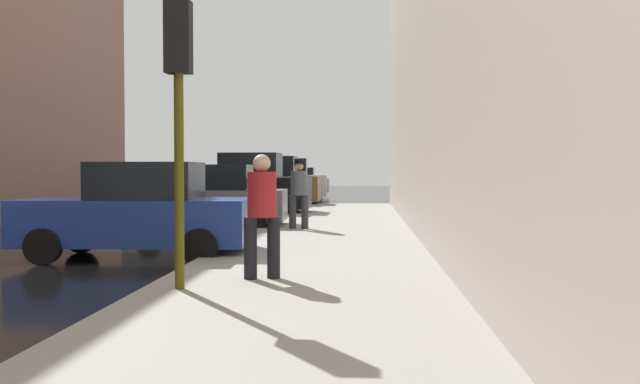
# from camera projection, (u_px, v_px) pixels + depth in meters

# --- Properties ---
(sidewalk) EXTENTS (4.00, 40.00, 0.15)m
(sidewalk) POSITION_uv_depth(u_px,v_px,m) (315.00, 264.00, 11.88)
(sidewalk) COLOR gray
(sidewalk) RESTS_ON ground_plane
(parked_blue_sedan) EXTENTS (4.25, 2.16, 1.79)m
(parked_blue_sedan) POSITION_uv_depth(u_px,v_px,m) (139.00, 213.00, 13.20)
(parked_blue_sedan) COLOR navy
(parked_blue_sedan) RESTS_ON ground_plane
(parked_gray_coupe) EXTENTS (4.26, 2.16, 1.79)m
(parked_gray_coupe) POSITION_uv_depth(u_px,v_px,m) (210.00, 199.00, 19.35)
(parked_gray_coupe) COLOR slate
(parked_gray_coupe) RESTS_ON ground_plane
(parked_black_suv) EXTENTS (4.66, 2.18, 2.25)m
(parked_black_suv) POSITION_uv_depth(u_px,v_px,m) (247.00, 187.00, 25.48)
(parked_black_suv) COLOR black
(parked_black_suv) RESTS_ON ground_plane
(parked_bronze_suv) EXTENTS (4.65, 2.17, 2.25)m
(parked_bronze_suv) POSITION_uv_depth(u_px,v_px,m) (269.00, 184.00, 31.59)
(parked_bronze_suv) COLOR brown
(parked_bronze_suv) RESTS_ON ground_plane
(parked_white_van) EXTENTS (4.66, 2.18, 2.25)m
(parked_white_van) POSITION_uv_depth(u_px,v_px,m) (284.00, 181.00, 37.73)
(parked_white_van) COLOR silver
(parked_white_van) RESTS_ON ground_plane
(parked_silver_sedan) EXTENTS (4.23, 2.11, 1.79)m
(parked_silver_sedan) POSITION_uv_depth(u_px,v_px,m) (296.00, 183.00, 44.59)
(parked_silver_sedan) COLOR #B7BABF
(parked_silver_sedan) RESTS_ON ground_plane
(fire_hydrant) EXTENTS (0.42, 0.22, 0.70)m
(fire_hydrant) POSITION_uv_depth(u_px,v_px,m) (272.00, 214.00, 18.55)
(fire_hydrant) COLOR red
(fire_hydrant) RESTS_ON sidewalk
(traffic_light) EXTENTS (0.32, 0.32, 3.60)m
(traffic_light) POSITION_uv_depth(u_px,v_px,m) (179.00, 81.00, 8.89)
(traffic_light) COLOR #514C0F
(traffic_light) RESTS_ON sidewalk
(pedestrian_in_red_jacket) EXTENTS (0.53, 0.49, 1.71)m
(pedestrian_in_red_jacket) POSITION_uv_depth(u_px,v_px,m) (262.00, 209.00, 9.76)
(pedestrian_in_red_jacket) COLOR black
(pedestrian_in_red_jacket) RESTS_ON sidewalk
(pedestrian_with_beanie) EXTENTS (0.52, 0.44, 1.78)m
(pedestrian_with_beanie) POSITION_uv_depth(u_px,v_px,m) (299.00, 190.00, 18.10)
(pedestrian_with_beanie) COLOR #333338
(pedestrian_with_beanie) RESTS_ON sidewalk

